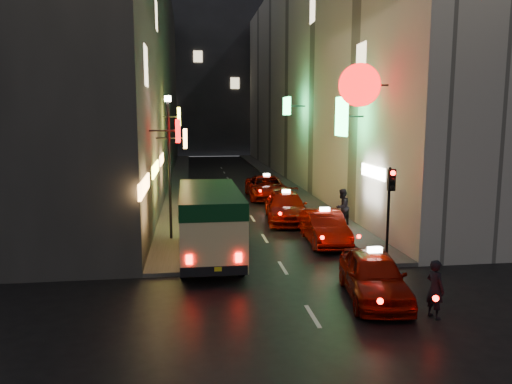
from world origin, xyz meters
name	(u,v)px	position (x,y,z in m)	size (l,w,h in m)	color
building_left	(131,73)	(-8.00, 33.99, 9.00)	(7.56, 52.33, 18.00)	#3B3836
building_right	(321,75)	(8.00, 33.99, 9.00)	(8.13, 52.00, 18.00)	#ABA59D
building_far	(211,78)	(0.00, 66.00, 11.00)	(30.00, 10.00, 22.00)	#36363B
sidewalk_left	(179,180)	(-4.25, 34.00, 0.07)	(1.50, 52.00, 0.15)	#4D4A48
sidewalk_right	(277,179)	(4.25, 34.00, 0.07)	(1.50, 52.00, 0.15)	#4D4A48
minibus	(210,216)	(-2.60, 9.88, 1.74)	(2.29, 6.42, 2.76)	beige
taxi_near	(374,272)	(2.16, 5.09, 0.84)	(2.90, 5.55, 1.85)	#730900
taxi_second	(324,225)	(2.46, 11.83, 0.83)	(2.32, 5.29, 1.83)	#730900
taxi_third	(286,205)	(1.69, 16.67, 0.88)	(2.80, 5.72, 1.93)	#730900
taxi_far	(267,185)	(1.77, 24.04, 0.89)	(2.38, 5.62, 1.95)	#730900
pedestrian_crossing	(435,285)	(3.30, 3.49, 0.93)	(0.61, 0.39, 1.86)	black
pedestrian_sidewalk	(342,205)	(4.10, 14.60, 1.18)	(0.78, 0.49, 2.07)	black
traffic_light	(390,194)	(4.00, 8.47, 2.69)	(0.26, 0.43, 3.50)	black
lamp_post	(169,158)	(-4.20, 13.00, 3.72)	(0.28, 0.28, 6.22)	black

